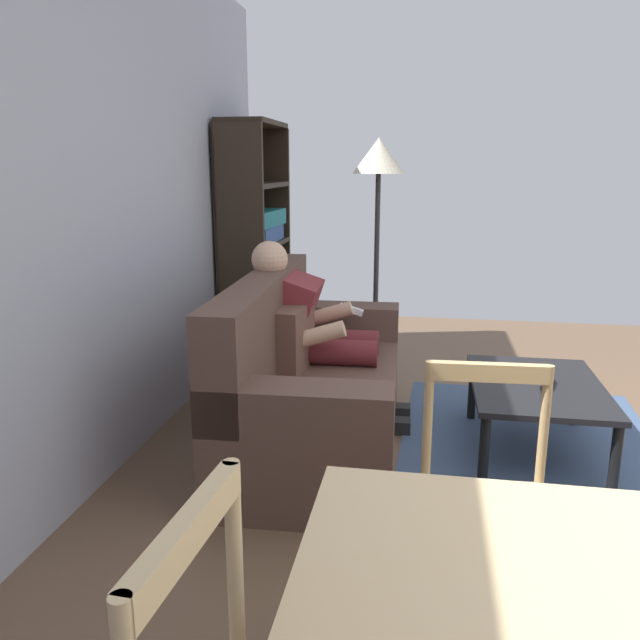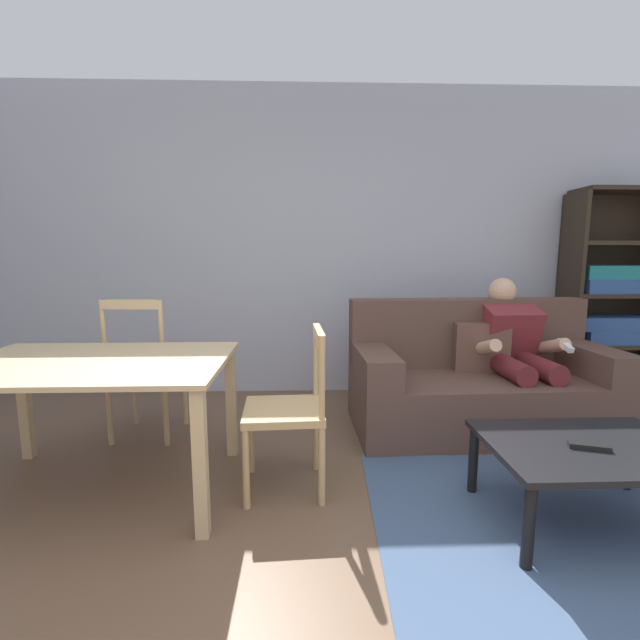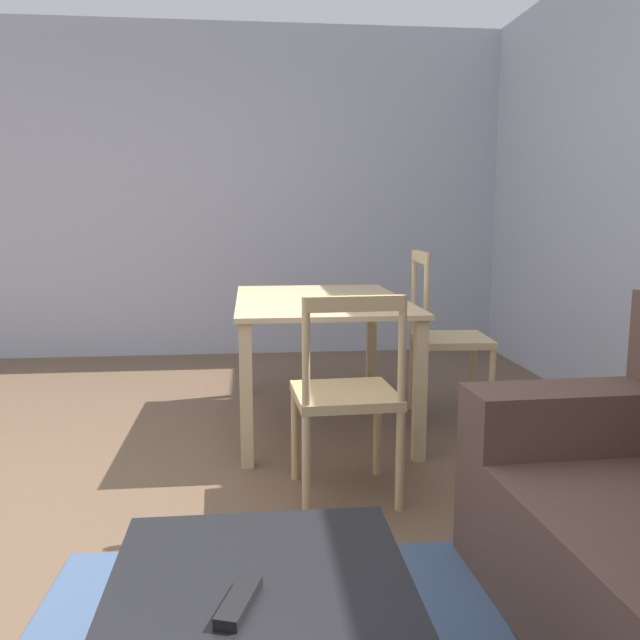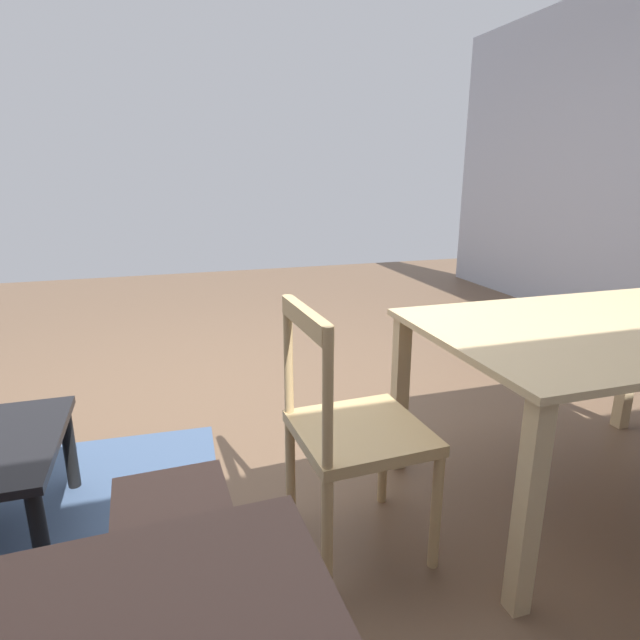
{
  "view_description": "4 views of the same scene",
  "coord_description": "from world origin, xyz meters",
  "views": [
    {
      "loc": [
        -2.04,
        1.42,
        1.51
      ],
      "look_at": [
        1.17,
        1.97,
        0.7
      ],
      "focal_mm": 35.1,
      "sensor_mm": 36.0,
      "label": 1
    },
    {
      "loc": [
        -0.11,
        -1.08,
        1.27
      ],
      "look_at": [
        -0.02,
        1.39,
        0.9
      ],
      "focal_mm": 24.76,
      "sensor_mm": 36.0,
      "label": 2
    },
    {
      "loc": [
        2.43,
        0.8,
        1.19
      ],
      "look_at": [
        -1.21,
        1.19,
        0.6
      ],
      "focal_mm": 36.92,
      "sensor_mm": 36.0,
      "label": 3
    },
    {
      "loc": [
        0.37,
        2.64,
        1.27
      ],
      "look_at": [
        -0.02,
        1.39,
        0.9
      ],
      "focal_mm": 28.96,
      "sensor_mm": 36.0,
      "label": 4
    }
  ],
  "objects": [
    {
      "name": "ground_plane",
      "position": [
        0.0,
        0.0,
        0.0
      ],
      "size": [
        8.49,
        8.49,
        0.0
      ],
      "primitive_type": "plane",
      "color": "brown"
    },
    {
      "name": "dining_chair_facing_couch",
      "position": [
        -0.2,
        1.19,
        0.44
      ],
      "size": [
        0.44,
        0.44,
        0.88
      ],
      "color": "tan",
      "rests_on": "ground_plane"
    },
    {
      "name": "dining_table",
      "position": [
        -1.21,
        1.19,
        0.62
      ],
      "size": [
        1.37,
        0.93,
        0.72
      ],
      "color": "#D1B27F",
      "rests_on": "ground_plane"
    }
  ]
}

